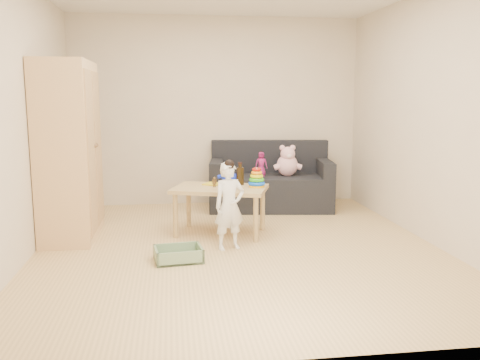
{
  "coord_description": "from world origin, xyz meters",
  "views": [
    {
      "loc": [
        -0.66,
        -4.91,
        1.5
      ],
      "look_at": [
        0.05,
        0.25,
        0.65
      ],
      "focal_mm": 38.0,
      "sensor_mm": 36.0,
      "label": 1
    }
  ],
  "objects": [
    {
      "name": "ring_stacker",
      "position": [
        0.27,
        0.5,
        0.61
      ],
      "size": [
        0.19,
        0.19,
        0.22
      ],
      "color": "#FFB70D",
      "rests_on": "play_table"
    },
    {
      "name": "brown_bottle",
      "position": [
        0.11,
        0.68,
        0.63
      ],
      "size": [
        0.09,
        0.09,
        0.25
      ],
      "color": "black",
      "rests_on": "play_table"
    },
    {
      "name": "wardrobe",
      "position": [
        -1.73,
        0.66,
        0.94
      ],
      "size": [
        0.52,
        1.04,
        1.88
      ],
      "primitive_type": "cube",
      "color": "#E6B77E",
      "rests_on": "ground"
    },
    {
      "name": "pink_bear",
      "position": [
        0.89,
        1.7,
        0.63
      ],
      "size": [
        0.32,
        0.28,
        0.35
      ],
      "primitive_type": null,
      "rotation": [
        0.0,
        0.0,
        -0.08
      ],
      "color": "#FFBBC7",
      "rests_on": "sofa"
    },
    {
      "name": "doll",
      "position": [
        0.53,
        1.69,
        0.62
      ],
      "size": [
        0.17,
        0.12,
        0.32
      ],
      "primitive_type": "imported",
      "rotation": [
        0.0,
        0.0,
        -0.06
      ],
      "color": "#AE206D",
      "rests_on": "sofa"
    },
    {
      "name": "yellow_book",
      "position": [
        -0.2,
        0.73,
        0.53
      ],
      "size": [
        0.25,
        0.25,
        0.01
      ],
      "primitive_type": "cube",
      "rotation": [
        0.0,
        0.0,
        -0.61
      ],
      "color": "yellow",
      "rests_on": "play_table"
    },
    {
      "name": "toddler",
      "position": [
        -0.09,
        -0.03,
        0.43
      ],
      "size": [
        0.36,
        0.29,
        0.85
      ],
      "primitive_type": "imported",
      "rotation": [
        0.0,
        0.0,
        0.3
      ],
      "color": "white",
      "rests_on": "ground"
    },
    {
      "name": "wooden_figure",
      "position": [
        -0.19,
        0.56,
        0.58
      ],
      "size": [
        0.06,
        0.05,
        0.11
      ],
      "primitive_type": null,
      "rotation": [
        0.0,
        0.0,
        -0.35
      ],
      "color": "brown",
      "rests_on": "play_table"
    },
    {
      "name": "room",
      "position": [
        0.0,
        0.0,
        1.3
      ],
      "size": [
        4.5,
        4.5,
        4.5
      ],
      "color": "#DEB677",
      "rests_on": "ground"
    },
    {
      "name": "storage_bin",
      "position": [
        -0.61,
        -0.34,
        0.06
      ],
      "size": [
        0.47,
        0.38,
        0.13
      ],
      "primitive_type": null,
      "rotation": [
        0.0,
        0.0,
        0.13
      ],
      "color": "gray",
      "rests_on": "ground"
    },
    {
      "name": "play_table",
      "position": [
        -0.13,
        0.55,
        0.26
      ],
      "size": [
        1.15,
        0.91,
        0.53
      ],
      "primitive_type": "cube",
      "rotation": [
        0.0,
        0.0,
        -0.32
      ],
      "color": "tan",
      "rests_on": "ground"
    },
    {
      "name": "sofa",
      "position": [
        0.68,
        1.75,
        0.23
      ],
      "size": [
        1.72,
        1.02,
        0.46
      ],
      "primitive_type": "cube",
      "rotation": [
        0.0,
        0.0,
        -0.14
      ],
      "color": "black",
      "rests_on": "ground"
    },
    {
      "name": "blue_plush",
      "position": [
        -0.01,
        0.69,
        0.65
      ],
      "size": [
        0.23,
        0.2,
        0.26
      ],
      "primitive_type": null,
      "rotation": [
        0.0,
        0.0,
        -0.15
      ],
      "color": "#1C36FF",
      "rests_on": "play_table"
    }
  ]
}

